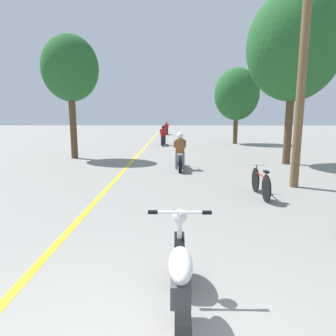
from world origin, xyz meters
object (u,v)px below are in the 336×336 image
object	(u,v)px
bicycle_parked	(261,183)
roadside_tree_left	(70,69)
roadside_tree_right_near	(294,47)
motorcycle_rider_mid	(163,138)
utility_pole	(302,74)
motorcycle_rider_lead	(180,155)
motorcycle_foreground	(180,282)
motorcycle_rider_far	(166,130)
roadside_tree_right_far	(237,94)

from	to	relation	value
bicycle_parked	roadside_tree_left	bearing A→B (deg)	135.85
roadside_tree_right_near	bicycle_parked	bearing A→B (deg)	-116.17
roadside_tree_right_near	roadside_tree_left	distance (m)	9.92
motorcycle_rider_mid	utility_pole	bearing A→B (deg)	-70.72
utility_pole	bicycle_parked	size ratio (longest dim) A/B	3.80
roadside_tree_left	motorcycle_rider_mid	xyz separation A→B (m)	(4.14, 6.45, -3.69)
roadside_tree_left	motorcycle_rider_lead	world-z (taller)	roadside_tree_left
roadside_tree_right_near	motorcycle_foreground	bearing A→B (deg)	-115.27
utility_pole	motorcycle_rider_mid	distance (m)	13.30
motorcycle_foreground	motorcycle_rider_mid	distance (m)	18.25
motorcycle_rider_far	bicycle_parked	size ratio (longest dim) A/B	1.24
motorcycle_rider_far	utility_pole	bearing A→B (deg)	-79.67
roadside_tree_right_near	motorcycle_foreground	distance (m)	12.12
motorcycle_foreground	motorcycle_rider_mid	size ratio (longest dim) A/B	1.11
motorcycle_foreground	utility_pole	bearing A→B (deg)	59.59
motorcycle_rider_lead	bicycle_parked	size ratio (longest dim) A/B	1.29
utility_pole	motorcycle_rider_far	size ratio (longest dim) A/B	3.07
roadside_tree_left	motorcycle_rider_mid	distance (m)	8.51
roadside_tree_left	motorcycle_rider_mid	bearing A→B (deg)	57.30
roadside_tree_right_far	roadside_tree_left	distance (m)	12.24
utility_pole	roadside_tree_right_near	size ratio (longest dim) A/B	0.89
roadside_tree_right_near	roadside_tree_left	xyz separation A→B (m)	(-9.78, 1.57, -0.62)
utility_pole	motorcycle_rider_mid	bearing A→B (deg)	109.28
roadside_tree_right_near	roadside_tree_right_far	size ratio (longest dim) A/B	1.30
roadside_tree_left	motorcycle_rider_lead	distance (m)	6.95
roadside_tree_right_far	roadside_tree_left	size ratio (longest dim) A/B	0.94
roadside_tree_left	motorcycle_foreground	xyz separation A→B (m)	(4.96, -11.78, -3.78)
roadside_tree_right_far	bicycle_parked	bearing A→B (deg)	-98.83
roadside_tree_left	bicycle_parked	distance (m)	10.68
utility_pole	motorcycle_rider_lead	size ratio (longest dim) A/B	2.95
roadside_tree_left	motorcycle_rider_far	distance (m)	18.91
utility_pole	motorcycle_foreground	bearing A→B (deg)	-120.41
motorcycle_rider_lead	roadside_tree_left	bearing A→B (deg)	150.24
roadside_tree_right_far	roadside_tree_right_near	bearing A→B (deg)	-87.85
roadside_tree_right_near	roadside_tree_left	size ratio (longest dim) A/B	1.22
utility_pole	roadside_tree_right_far	bearing A→B (deg)	85.87
motorcycle_rider_lead	motorcycle_rider_mid	distance (m)	9.44
roadside_tree_right_near	roadside_tree_right_far	xyz separation A→B (m)	(-0.35, 9.35, -1.27)
roadside_tree_left	motorcycle_rider_far	world-z (taller)	roadside_tree_left
roadside_tree_right_near	motorcycle_rider_lead	distance (m)	6.48
roadside_tree_right_near	motorcycle_rider_mid	distance (m)	10.71
motorcycle_foreground	bicycle_parked	world-z (taller)	motorcycle_foreground
motorcycle_rider_lead	motorcycle_rider_far	distance (m)	21.05
roadside_tree_right_far	motorcycle_rider_lead	world-z (taller)	roadside_tree_right_far
motorcycle_rider_far	bicycle_parked	xyz separation A→B (m)	(3.06, -25.03, -0.16)
motorcycle_foreground	roadside_tree_left	bearing A→B (deg)	112.84
roadside_tree_left	motorcycle_rider_lead	size ratio (longest dim) A/B	2.73
utility_pole	roadside_tree_right_near	distance (m)	4.76
utility_pole	roadside_tree_left	distance (m)	10.32
motorcycle_rider_lead	utility_pole	bearing A→B (deg)	-41.23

